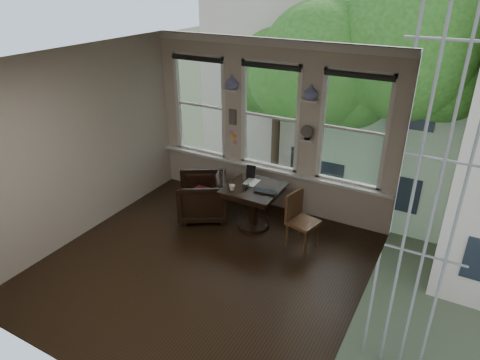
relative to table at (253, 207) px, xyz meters
The scene contains 25 objects.
ground 1.42m from the table, 95.68° to the right, with size 4.50×4.50×0.00m, color black.
ceiling 2.96m from the table, 95.68° to the right, with size 4.50×4.50×0.00m, color silver.
wall_back 1.44m from the table, 98.62° to the left, with size 4.50×4.50×0.00m, color beige.
wall_front 3.78m from the table, 92.15° to the right, with size 4.50×4.50×0.00m, color beige.
wall_left 2.97m from the table, 150.34° to the right, with size 4.50×4.50×0.00m, color beige.
wall_right 2.75m from the table, 32.71° to the right, with size 4.50×4.50×0.00m, color beige.
window_left 2.25m from the table, 150.64° to the left, with size 1.10×0.12×1.90m, color white, non-canonical shape.
window_center 1.60m from the table, 98.62° to the left, with size 1.10×0.12×1.90m, color white, non-canonical shape.
window_right 2.07m from the table, 34.15° to the left, with size 1.10×0.12×1.90m, color white, non-canonical shape.
shelf_left 2.08m from the table, 137.37° to the left, with size 0.26×0.16×0.03m, color white.
shelf_right 1.99m from the table, 53.32° to the left, with size 0.26×0.16×0.03m, color white.
intercom 1.71m from the table, 136.30° to the left, with size 0.14×0.06×0.28m, color #59544F.
sticky_notes 1.48m from the table, 136.13° to the left, with size 0.16×0.01×0.24m, color pink, non-canonical shape.
desk_fan 1.51m from the table, 52.61° to the left, with size 0.20×0.20×0.24m, color #59544F, non-canonical shape.
vase_left 2.20m from the table, 137.37° to the left, with size 0.24×0.24×0.25m, color white.
vase_right 2.11m from the table, 53.32° to the left, with size 0.24×0.24×0.25m, color white.
table is the anchor object (origin of this frame).
armchair_left 0.95m from the table, behind, with size 0.83×0.85×0.78m, color black.
cushion_red 0.95m from the table, behind, with size 0.45×0.45×0.06m, color maroon.
side_chair_right 0.98m from the table, 10.95° to the right, with size 0.42×0.42×0.92m, color #432717, non-canonical shape.
laptop 0.48m from the table, 28.23° to the right, with size 0.37×0.24×0.03m, color black.
mug 0.56m from the table, 133.93° to the right, with size 0.10×0.10×0.09m, color white.
drinking_glass 0.44m from the table, 134.56° to the right, with size 0.11×0.11×0.09m, color white.
tablet 0.62m from the table, 125.02° to the left, with size 0.16×0.02×0.22m, color black.
papers 0.42m from the table, 130.28° to the left, with size 0.22×0.30×0.00m, color silver.
Camera 1 is at (2.99, -4.28, 3.93)m, focal length 32.00 mm.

